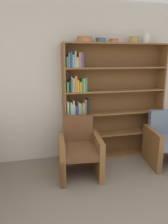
{
  "coord_description": "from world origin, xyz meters",
  "views": [
    {
      "loc": [
        -1.1,
        -1.06,
        1.81
      ],
      "look_at": [
        -0.27,
        2.27,
        0.95
      ],
      "focal_mm": 35.0,
      "sensor_mm": 36.0,
      "label": 1
    }
  ],
  "objects_px": {
    "bowl_sage": "(85,39)",
    "bowl_stoneware": "(101,40)",
    "bowl_cream": "(134,39)",
    "vase_tall": "(146,39)",
    "armchair_leather": "(80,150)",
    "bookshelf": "(105,103)",
    "bowl_terracotta": "(114,40)",
    "armchair_cushioned": "(167,141)"
  },
  "relations": [
    {
      "from": "bowl_sage",
      "to": "bowl_stoneware",
      "type": "height_order",
      "value": "bowl_sage"
    },
    {
      "from": "bowl_cream",
      "to": "vase_tall",
      "type": "relative_size",
      "value": 0.94
    },
    {
      "from": "armchair_leather",
      "to": "bookshelf",
      "type": "bearing_deg",
      "value": -131.93
    },
    {
      "from": "bowl_sage",
      "to": "vase_tall",
      "type": "xyz_separation_m",
      "value": [
        1.1,
        0.0,
        0.02
      ]
    },
    {
      "from": "bookshelf",
      "to": "bowl_terracotta",
      "type": "xyz_separation_m",
      "value": [
        0.12,
        -0.02,
        1.08
      ]
    },
    {
      "from": "bowl_stoneware",
      "to": "bowl_terracotta",
      "type": "relative_size",
      "value": 1.07
    },
    {
      "from": "bookshelf",
      "to": "armchair_leather",
      "type": "relative_size",
      "value": 2.27
    },
    {
      "from": "bowl_stoneware",
      "to": "bowl_cream",
      "type": "height_order",
      "value": "bowl_cream"
    },
    {
      "from": "bowl_sage",
      "to": "armchair_cushioned",
      "type": "bearing_deg",
      "value": -21.73
    },
    {
      "from": "bowl_stoneware",
      "to": "bowl_terracotta",
      "type": "height_order",
      "value": "bowl_stoneware"
    },
    {
      "from": "bowl_cream",
      "to": "armchair_leather",
      "type": "bearing_deg",
      "value": -154.0
    },
    {
      "from": "bowl_terracotta",
      "to": "armchair_cushioned",
      "type": "height_order",
      "value": "bowl_terracotta"
    },
    {
      "from": "bookshelf",
      "to": "armchair_cushioned",
      "type": "height_order",
      "value": "bookshelf"
    },
    {
      "from": "bowl_cream",
      "to": "armchair_cushioned",
      "type": "xyz_separation_m",
      "value": [
        0.46,
        -0.53,
        -1.71
      ]
    },
    {
      "from": "armchair_leather",
      "to": "armchair_cushioned",
      "type": "distance_m",
      "value": 1.55
    },
    {
      "from": "bowl_stoneware",
      "to": "vase_tall",
      "type": "relative_size",
      "value": 0.99
    },
    {
      "from": "bowl_cream",
      "to": "vase_tall",
      "type": "xyz_separation_m",
      "value": [
        0.23,
        0.0,
        0.02
      ]
    },
    {
      "from": "bowl_stoneware",
      "to": "bowl_cream",
      "type": "distance_m",
      "value": 0.6
    },
    {
      "from": "bowl_terracotta",
      "to": "bowl_sage",
      "type": "bearing_deg",
      "value": 180.0
    },
    {
      "from": "bowl_stoneware",
      "to": "armchair_leather",
      "type": "xyz_separation_m",
      "value": [
        -0.49,
        -0.53,
        -1.69
      ]
    },
    {
      "from": "armchair_cushioned",
      "to": "bowl_cream",
      "type": "bearing_deg",
      "value": -41.21
    },
    {
      "from": "bowl_sage",
      "to": "bowl_stoneware",
      "type": "bearing_deg",
      "value": 0.0
    },
    {
      "from": "armchair_leather",
      "to": "armchair_cushioned",
      "type": "relative_size",
      "value": 1.0
    },
    {
      "from": "bookshelf",
      "to": "bowl_stoneware",
      "type": "distance_m",
      "value": 1.09
    },
    {
      "from": "bowl_sage",
      "to": "bowl_stoneware",
      "type": "distance_m",
      "value": 0.27
    },
    {
      "from": "bowl_sage",
      "to": "vase_tall",
      "type": "distance_m",
      "value": 1.1
    },
    {
      "from": "bowl_sage",
      "to": "bowl_cream",
      "type": "bearing_deg",
      "value": 0.0
    },
    {
      "from": "bookshelf",
      "to": "bowl_cream",
      "type": "relative_size",
      "value": 12.05
    },
    {
      "from": "bowl_terracotta",
      "to": "bowl_stoneware",
      "type": "bearing_deg",
      "value": 180.0
    },
    {
      "from": "bowl_cream",
      "to": "armchair_leather",
      "type": "height_order",
      "value": "bowl_cream"
    },
    {
      "from": "vase_tall",
      "to": "armchair_leather",
      "type": "height_order",
      "value": "vase_tall"
    },
    {
      "from": "armchair_cushioned",
      "to": "vase_tall",
      "type": "bearing_deg",
      "value": -58.62
    },
    {
      "from": "bowl_cream",
      "to": "bookshelf",
      "type": "bearing_deg",
      "value": 177.7
    },
    {
      "from": "bowl_sage",
      "to": "armchair_leather",
      "type": "bearing_deg",
      "value": -112.09
    },
    {
      "from": "armchair_leather",
      "to": "bowl_terracotta",
      "type": "bearing_deg",
      "value": -138.04
    },
    {
      "from": "bowl_cream",
      "to": "bowl_sage",
      "type": "bearing_deg",
      "value": 180.0
    },
    {
      "from": "bookshelf",
      "to": "armchair_cushioned",
      "type": "distance_m",
      "value": 1.25
    },
    {
      "from": "bowl_sage",
      "to": "armchair_leather",
      "type": "xyz_separation_m",
      "value": [
        -0.22,
        -0.53,
        -1.7
      ]
    },
    {
      "from": "bowl_sage",
      "to": "vase_tall",
      "type": "height_order",
      "value": "vase_tall"
    },
    {
      "from": "vase_tall",
      "to": "bowl_stoneware",
      "type": "bearing_deg",
      "value": 180.0
    },
    {
      "from": "bowl_stoneware",
      "to": "bowl_terracotta",
      "type": "xyz_separation_m",
      "value": [
        0.23,
        0.0,
        -0.01
      ]
    },
    {
      "from": "bookshelf",
      "to": "bowl_stoneware",
      "type": "height_order",
      "value": "bowl_stoneware"
    }
  ]
}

